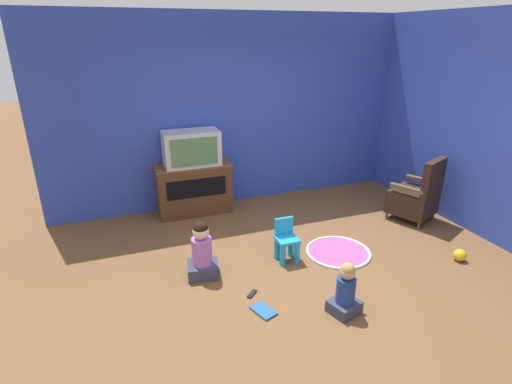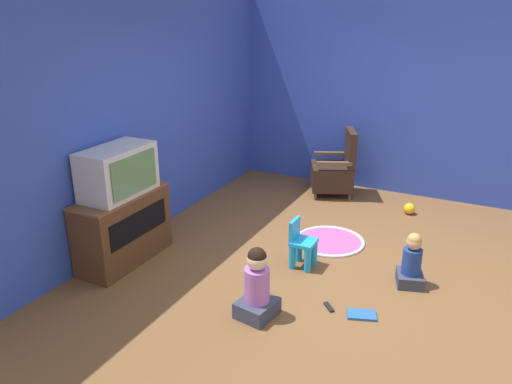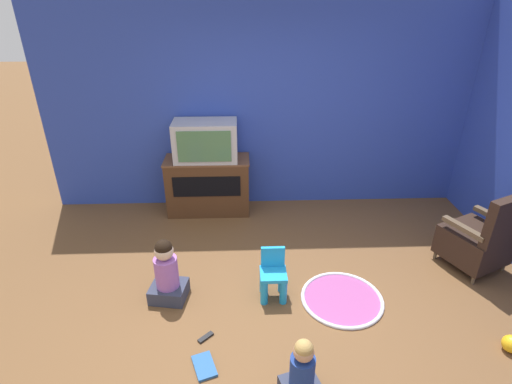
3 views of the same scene
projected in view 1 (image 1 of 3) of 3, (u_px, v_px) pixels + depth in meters
name	position (u px, v px, depth m)	size (l,w,h in m)	color
ground_plane	(310.00, 270.00, 4.63)	(30.00, 30.00, 0.00)	brown
wall_back	(233.00, 112.00, 6.11)	(5.66, 0.12, 2.86)	#2D47B2
tv_cabinet	(194.00, 188.00, 5.99)	(1.10, 0.46, 0.76)	#4C2D19
television	(191.00, 148.00, 5.75)	(0.80, 0.43, 0.50)	#B7B7BC
black_armchair	(416.00, 197.00, 5.77)	(0.75, 0.76, 0.95)	brown
yellow_kid_chair	(286.00, 243.00, 4.77)	(0.26, 0.25, 0.52)	#1E99DB
play_mat	(338.00, 252.00, 4.99)	(0.81, 0.81, 0.04)	#A54C8C
child_watching_left	(346.00, 291.00, 3.85)	(0.34, 0.32, 0.55)	#33384C
child_watching_center	(202.00, 253.00, 4.43)	(0.38, 0.35, 0.67)	#33384C
toy_ball	(460.00, 255.00, 4.80)	(0.15, 0.15, 0.15)	yellow
book	(263.00, 311.00, 3.93)	(0.23, 0.29, 0.02)	#235699
remote_control	(252.00, 294.00, 4.19)	(0.14, 0.13, 0.02)	black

